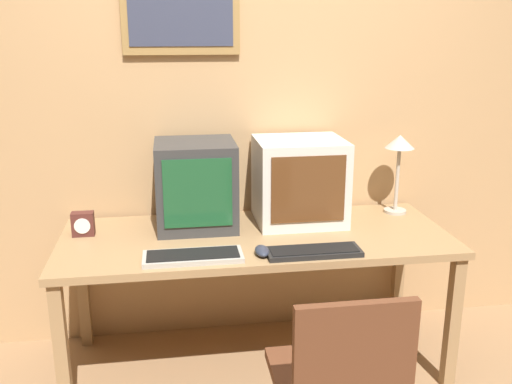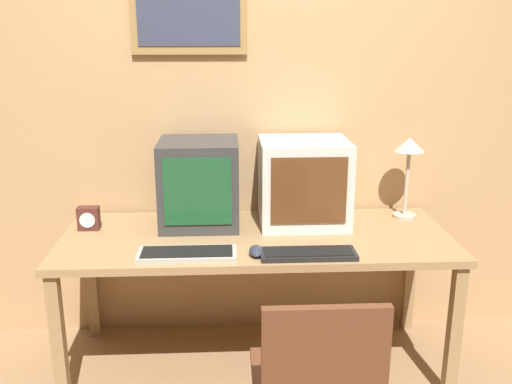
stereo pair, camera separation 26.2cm
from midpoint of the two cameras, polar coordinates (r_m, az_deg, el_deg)
name	(u,v)px [view 2 (the right image)]	position (r m, az deg, el deg)	size (l,w,h in m)	color
wall_back	(251,102)	(3.05, 2.01, 9.02)	(8.00, 0.08, 2.60)	tan
desk	(256,248)	(2.81, 2.68, -5.64)	(1.88, 0.75, 0.71)	#99754C
monitor_left	(199,183)	(2.87, -3.10, 0.86)	(0.39, 0.38, 0.43)	#333333
monitor_right	(304,182)	(2.91, 7.36, 0.96)	(0.44, 0.39, 0.43)	beige
keyboard_main	(187,254)	(2.53, -3.95, -6.24)	(0.43, 0.17, 0.03)	#A8A399
keyboard_side	(308,254)	(2.55, 8.21, -6.17)	(0.42, 0.14, 0.03)	black
mouse_near_keyboard	(256,251)	(2.54, 2.99, -5.97)	(0.06, 0.12, 0.04)	#282D3D
desk_clock	(89,218)	(2.91, -13.96, -2.62)	(0.10, 0.06, 0.12)	#4C231E
desk_lamp	(409,155)	(3.08, 17.42, 3.50)	(0.16, 0.16, 0.43)	#B2A899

